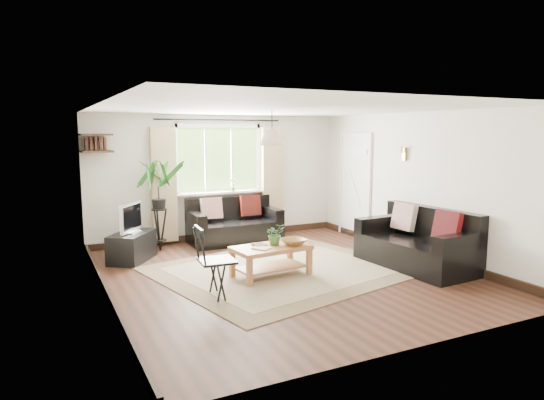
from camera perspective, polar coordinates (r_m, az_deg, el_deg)
name	(u,v)px	position (r m, az deg, el deg)	size (l,w,h in m)	color
floor	(284,274)	(7.21, 1.42, -8.69)	(5.50, 5.50, 0.00)	black
ceiling	(285,108)	(6.92, 1.49, 10.73)	(5.50, 5.50, 0.00)	white
wall_back	(219,177)	(9.47, -6.31, 2.66)	(5.00, 0.02, 2.40)	silver
wall_front	(421,226)	(4.73, 17.15, -2.92)	(5.00, 0.02, 2.40)	silver
wall_left	(102,204)	(6.22, -19.40, -0.49)	(0.02, 5.50, 2.40)	silver
wall_right	(417,185)	(8.41, 16.72, 1.71)	(0.02, 5.50, 2.40)	silver
rug	(283,269)	(7.40, 1.29, -8.17)	(3.51, 3.01, 0.02)	beige
window	(219,159)	(9.41, -6.26, 4.76)	(2.50, 0.16, 2.16)	white
door	(355,187)	(9.72, 9.71, 1.55)	(0.06, 0.96, 2.06)	silver
corner_shelf	(96,143)	(8.67, -20.00, 6.32)	(0.50, 0.50, 0.34)	black
pendant_lamp	(272,133)	(7.26, 0.00, 7.84)	(0.36, 0.36, 0.54)	beige
wall_sconce	(403,152)	(8.55, 15.14, 5.50)	(0.12, 0.12, 0.28)	beige
sofa_back	(235,221)	(9.18, -4.41, -2.54)	(1.69, 0.85, 0.80)	black
sofa_right	(416,240)	(7.77, 16.53, -4.51)	(0.92, 1.84, 0.86)	black
coffee_table	(271,261)	(7.03, -0.11, -7.22)	(1.10, 0.60, 0.45)	brown
table_plant	(275,234)	(7.04, 0.36, -4.01)	(0.28, 0.25, 0.31)	#315E25
bowl	(293,242)	(7.06, 2.53, -4.93)	(0.35, 0.35, 0.09)	olive
book_a	(258,249)	(6.75, -1.68, -5.81)	(0.17, 0.24, 0.02)	white
book_b	(254,245)	(6.96, -2.18, -5.37)	(0.18, 0.24, 0.02)	brown
tv_stand	(132,247)	(8.19, -16.14, -5.29)	(0.86, 0.49, 0.47)	black
tv	(131,217)	(8.09, -16.27, -1.93)	(0.66, 0.22, 0.51)	#A5A5AA
palm_stand	(159,205)	(8.69, -13.16, -0.61)	(0.62, 0.62, 1.60)	black
folding_chair	(217,262)	(6.14, -6.48, -7.26)	(0.47, 0.47, 0.92)	black
sill_plant	(233,184)	(9.46, -4.63, 1.86)	(0.14, 0.10, 0.27)	#2D6023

